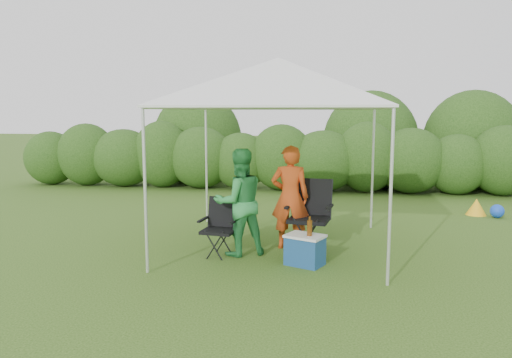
# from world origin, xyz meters

# --- Properties ---
(ground) EXTENTS (70.00, 70.00, 0.00)m
(ground) POSITION_xyz_m (0.00, 0.00, 0.00)
(ground) COLOR #41651F
(hedge) EXTENTS (15.70, 1.53, 1.80)m
(hedge) POSITION_xyz_m (0.10, 6.00, 0.83)
(hedge) COLOR #2E531A
(hedge) RESTS_ON ground
(canopy) EXTENTS (3.10, 3.10, 2.83)m
(canopy) POSITION_xyz_m (0.00, 0.50, 2.46)
(canopy) COLOR silver
(canopy) RESTS_ON ground
(chair_right) EXTENTS (0.71, 0.66, 1.04)m
(chair_right) POSITION_xyz_m (0.50, 0.48, 0.59)
(chair_right) COLOR black
(chair_right) RESTS_ON ground
(chair_left) EXTENTS (0.56, 0.51, 0.82)m
(chair_left) POSITION_xyz_m (-0.75, -0.06, 0.47)
(chair_left) COLOR black
(chair_left) RESTS_ON ground
(man) EXTENTS (0.59, 0.41, 1.56)m
(man) POSITION_xyz_m (0.19, 0.45, 0.78)
(man) COLOR #C94416
(man) RESTS_ON ground
(woman) EXTENTS (0.93, 0.87, 1.54)m
(woman) POSITION_xyz_m (-0.49, -0.01, 0.77)
(woman) COLOR green
(woman) RESTS_ON ground
(cooler) EXTENTS (0.60, 0.53, 0.41)m
(cooler) POSITION_xyz_m (0.48, -0.36, 0.21)
(cooler) COLOR navy
(cooler) RESTS_ON ground
(bottle) EXTENTS (0.07, 0.07, 0.26)m
(bottle) POSITION_xyz_m (0.54, -0.40, 0.55)
(bottle) COLOR #592D0C
(bottle) RESTS_ON cooler
(lawn_toy) EXTENTS (0.66, 0.55, 0.33)m
(lawn_toy) POSITION_xyz_m (3.73, 3.40, 0.16)
(lawn_toy) COLOR yellow
(lawn_toy) RESTS_ON ground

